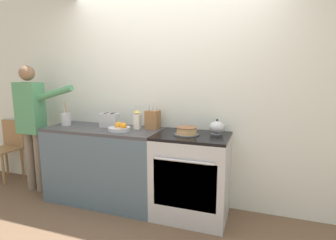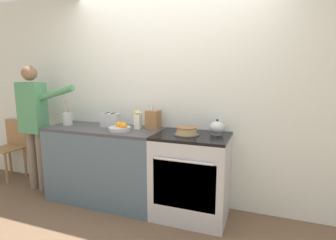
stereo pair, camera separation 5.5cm
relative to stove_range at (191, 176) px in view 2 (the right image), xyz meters
name	(u,v)px [view 2 (the right image)]	position (x,y,z in m)	size (l,w,h in m)	color
ground_plane	(151,223)	(-0.35, -0.30, -0.46)	(16.00, 16.00, 0.00)	brown
wall_back	(171,97)	(-0.35, 0.32, 0.84)	(8.00, 0.04, 2.60)	silver
counter_cabinet	(105,164)	(-1.10, 0.00, 0.00)	(1.42, 0.60, 0.93)	#4C6070
stove_range	(191,176)	(0.00, 0.00, 0.00)	(0.79, 0.63, 0.93)	#B7BABF
layer_cake	(187,131)	(-0.05, -0.02, 0.50)	(0.27, 0.27, 0.08)	#4C4C51
tea_kettle	(217,128)	(0.25, 0.13, 0.53)	(0.20, 0.17, 0.16)	#B7BABF
knife_block	(153,119)	(-0.52, 0.17, 0.57)	(0.15, 0.15, 0.31)	olive
utensil_crock	(67,119)	(-1.64, 0.00, 0.54)	(0.12, 0.12, 0.32)	#B7BABF
fruit_bowl	(120,128)	(-0.83, -0.08, 0.49)	(0.25, 0.25, 0.10)	#B7BABF
toaster	(110,120)	(-1.06, 0.08, 0.55)	(0.23, 0.13, 0.17)	#B7BABF
milk_carton	(138,120)	(-0.69, 0.09, 0.57)	(0.07, 0.07, 0.23)	white
person_baker	(34,117)	(-2.15, -0.06, 0.54)	(0.94, 0.20, 1.68)	#7A6B5B
dining_chair	(12,145)	(-2.89, 0.16, 0.05)	(0.40, 0.40, 0.88)	#997047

